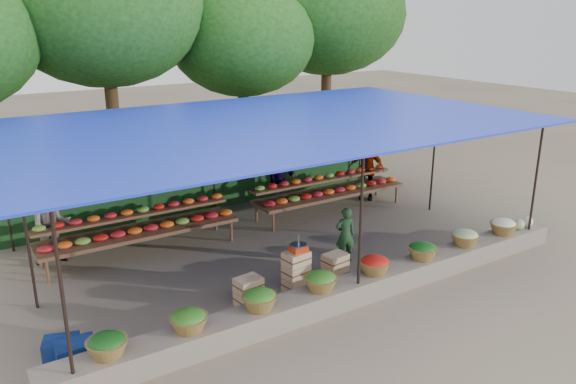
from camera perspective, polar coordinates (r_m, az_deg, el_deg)
ground at (r=12.32m, az=-1.55°, el=-5.78°), size 60.00×60.00×0.00m
stone_curb at (r=10.20m, az=6.55°, el=-9.88°), size 10.60×0.55×0.40m
stall_canopy at (r=11.57m, az=-1.80°, el=6.61°), size 10.80×6.60×2.82m
produce_baskets at (r=9.98m, az=6.17°, el=-8.18°), size 8.98×0.58×0.34m
netting_backdrop at (r=14.57m, az=-8.00°, el=2.96°), size 10.60×0.06×2.50m
tree_row at (r=17.01m, az=-11.26°, el=16.65°), size 16.51×5.50×7.12m
fruit_table_left at (r=12.31m, az=-14.89°, el=-3.37°), size 4.21×0.95×0.93m
fruit_table_right at (r=14.48m, az=4.18°, el=0.35°), size 4.21×0.95×0.93m
crate_counter at (r=10.43m, az=0.70°, el=-8.44°), size 2.39×0.39×0.77m
weighing_scale at (r=10.24m, az=1.07°, el=-5.65°), size 0.30×0.30×0.32m
vendor_seated at (r=11.57m, az=5.82°, el=-4.34°), size 0.49×0.39×1.17m
customer_left at (r=12.32m, az=-22.88°, el=-3.20°), size 0.85×0.71×1.61m
customer_mid at (r=14.84m, az=-0.66°, el=2.10°), size 1.38×1.20×1.85m
customer_right at (r=15.51m, az=7.96°, el=2.31°), size 1.00×0.98×1.69m
blue_crate_front at (r=9.29m, az=-22.00°, el=-14.46°), size 0.60×0.51×0.31m
blue_crate_back at (r=9.07m, az=-20.71°, el=-15.02°), size 0.57×0.42×0.34m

